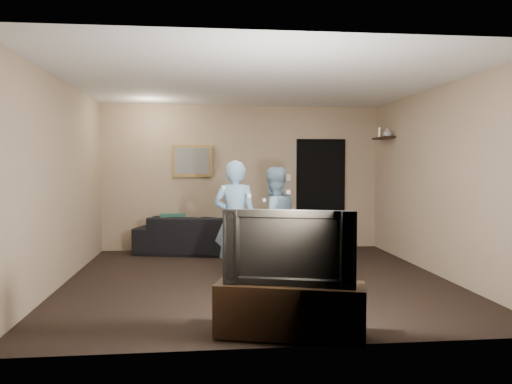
{
  "coord_description": "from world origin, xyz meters",
  "views": [
    {
      "loc": [
        -0.73,
        -6.53,
        1.51
      ],
      "look_at": [
        0.01,
        0.3,
        1.15
      ],
      "focal_mm": 35.0,
      "sensor_mm": 36.0,
      "label": 1
    }
  ],
  "objects": [
    {
      "name": "shelf_vase",
      "position": [
        2.39,
        1.63,
        2.08
      ],
      "size": [
        0.16,
        0.16,
        0.15
      ],
      "primitive_type": "imported",
      "rotation": [
        0.0,
        0.0,
        0.14
      ],
      "color": "#A4A4A9",
      "rests_on": "wall_shelf"
    },
    {
      "name": "television",
      "position": [
        0.03,
        -2.27,
        0.81
      ],
      "size": [
        1.13,
        0.46,
        0.66
      ],
      "primitive_type": "imported",
      "rotation": [
        0.0,
        0.0,
        -0.28
      ],
      "color": "black",
      "rests_on": "tv_console"
    },
    {
      "name": "doorway",
      "position": [
        1.45,
        2.47,
        1.0
      ],
      "size": [
        0.9,
        0.06,
        2.0
      ],
      "primitive_type": "cube",
      "color": "black",
      "rests_on": "ground"
    },
    {
      "name": "ground",
      "position": [
        0.0,
        0.0,
        0.0
      ],
      "size": [
        5.0,
        5.0,
        0.0
      ],
      "primitive_type": "plane",
      "color": "black",
      "rests_on": "ground"
    },
    {
      "name": "sofa",
      "position": [
        -0.71,
        2.07,
        0.33
      ],
      "size": [
        2.39,
        1.41,
        0.66
      ],
      "primitive_type": "imported",
      "rotation": [
        0.0,
        0.0,
        2.89
      ],
      "color": "black",
      "rests_on": "ground"
    },
    {
      "name": "wall_left",
      "position": [
        -2.5,
        0.0,
        1.3
      ],
      "size": [
        0.04,
        5.0,
        2.6
      ],
      "primitive_type": "cube",
      "color": "tan",
      "rests_on": "ground"
    },
    {
      "name": "painting_frame",
      "position": [
        -0.9,
        2.48,
        1.6
      ],
      "size": [
        0.72,
        0.05,
        0.57
      ],
      "primitive_type": "cube",
      "color": "olive",
      "rests_on": "wall_back"
    },
    {
      "name": "throw_pillow",
      "position": [
        -1.23,
        2.07,
        0.48
      ],
      "size": [
        0.44,
        0.17,
        0.43
      ],
      "primitive_type": "cube",
      "rotation": [
        0.0,
        0.0,
        0.09
      ],
      "color": "#174537",
      "rests_on": "sofa"
    },
    {
      "name": "wall_back",
      "position": [
        0.0,
        2.5,
        1.3
      ],
      "size": [
        5.0,
        0.04,
        2.6
      ],
      "primitive_type": "cube",
      "color": "tan",
      "rests_on": "ground"
    },
    {
      "name": "wii_player_left",
      "position": [
        -0.3,
        -0.02,
        0.79
      ],
      "size": [
        0.66,
        0.56,
        1.59
      ],
      "color": "#7FAFDC",
      "rests_on": "ground"
    },
    {
      "name": "wall_front",
      "position": [
        0.0,
        -2.5,
        1.3
      ],
      "size": [
        5.0,
        0.04,
        2.6
      ],
      "primitive_type": "cube",
      "color": "tan",
      "rests_on": "ground"
    },
    {
      "name": "wii_player_right",
      "position": [
        0.23,
        0.13,
        0.75
      ],
      "size": [
        0.87,
        0.77,
        1.5
      ],
      "color": "#7D9DB6",
      "rests_on": "ground"
    },
    {
      "name": "tv_console",
      "position": [
        0.03,
        -2.27,
        0.25
      ],
      "size": [
        1.36,
        0.76,
        0.46
      ],
      "primitive_type": "cube",
      "rotation": [
        0.0,
        0.0,
        -0.28
      ],
      "color": "black",
      "rests_on": "ground"
    },
    {
      "name": "light_switch",
      "position": [
        0.85,
        2.48,
        1.3
      ],
      "size": [
        0.08,
        0.02,
        0.12
      ],
      "primitive_type": "cube",
      "color": "silver",
      "rests_on": "wall_back"
    },
    {
      "name": "shelf_figurine",
      "position": [
        2.39,
        1.99,
        2.09
      ],
      "size": [
        0.06,
        0.06,
        0.18
      ],
      "primitive_type": "cylinder",
      "color": "silver",
      "rests_on": "wall_shelf"
    },
    {
      "name": "ceiling",
      "position": [
        0.0,
        0.0,
        2.6
      ],
      "size": [
        5.0,
        5.0,
        0.04
      ],
      "primitive_type": "cube",
      "color": "silver",
      "rests_on": "wall_back"
    },
    {
      "name": "wall_shelf",
      "position": [
        2.39,
        1.8,
        1.99
      ],
      "size": [
        0.2,
        0.6,
        0.03
      ],
      "primitive_type": "cube",
      "color": "black",
      "rests_on": "wall_right"
    },
    {
      "name": "painting_canvas",
      "position": [
        -0.9,
        2.45,
        1.6
      ],
      "size": [
        0.62,
        0.01,
        0.47
      ],
      "primitive_type": "cube",
      "color": "slate",
      "rests_on": "painting_frame"
    },
    {
      "name": "wall_right",
      "position": [
        2.5,
        0.0,
        1.3
      ],
      "size": [
        0.04,
        5.0,
        2.6
      ],
      "primitive_type": "cube",
      "color": "tan",
      "rests_on": "ground"
    }
  ]
}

